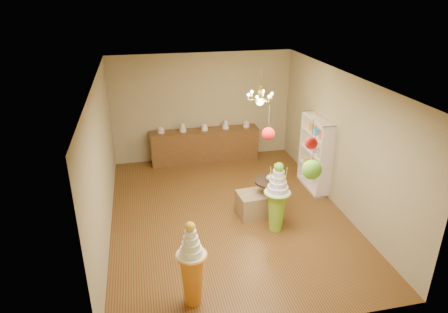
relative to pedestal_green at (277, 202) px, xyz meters
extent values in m
plane|color=#573717|center=(-0.83, 0.77, -0.64)|extent=(6.50, 6.50, 0.00)
plane|color=white|center=(-0.83, 0.77, 2.36)|extent=(6.50, 6.50, 0.00)
cube|color=#988C68|center=(-0.83, 4.02, 0.86)|extent=(5.00, 0.04, 3.00)
cube|color=#988C68|center=(-0.83, -2.48, 0.86)|extent=(5.00, 0.04, 3.00)
cube|color=#988C68|center=(-3.33, 0.77, 0.86)|extent=(0.04, 6.50, 3.00)
cube|color=#988C68|center=(1.67, 0.77, 0.86)|extent=(0.04, 6.50, 3.00)
cone|color=#84B929|center=(0.00, 0.00, -0.22)|extent=(0.49, 0.49, 0.85)
cylinder|color=white|center=(0.00, 0.00, 0.23)|extent=(0.66, 0.66, 0.03)
cylinder|color=white|center=(0.00, 0.00, 0.30)|extent=(0.54, 0.54, 0.11)
cylinder|color=white|center=(0.00, 0.00, 0.41)|extent=(0.44, 0.44, 0.11)
cylinder|color=white|center=(0.00, 0.00, 0.52)|extent=(0.36, 0.36, 0.11)
cylinder|color=white|center=(0.00, 0.00, 0.63)|extent=(0.30, 0.30, 0.11)
sphere|color=#5AA623|center=(0.00, 0.00, 0.77)|extent=(0.19, 0.19, 0.19)
cone|color=orange|center=(-1.95, -1.67, -0.20)|extent=(0.40, 0.40, 0.90)
cylinder|color=white|center=(-1.95, -1.67, 0.27)|extent=(0.48, 0.48, 0.03)
cylinder|color=white|center=(-1.95, -1.67, 0.33)|extent=(0.36, 0.36, 0.10)
cylinder|color=white|center=(-1.95, -1.67, 0.44)|extent=(0.29, 0.29, 0.10)
cylinder|color=white|center=(-1.95, -1.67, 0.54)|extent=(0.23, 0.23, 0.10)
cylinder|color=white|center=(-1.95, -1.67, 0.65)|extent=(0.18, 0.18, 0.10)
sphere|color=gold|center=(-1.95, -1.67, 0.76)|extent=(0.15, 0.15, 0.15)
cube|color=#8D714C|center=(-0.34, 0.63, -0.38)|extent=(0.63, 0.63, 0.53)
cube|color=brown|center=(-0.83, 3.74, -0.19)|extent=(3.00, 0.50, 0.90)
cube|color=brown|center=(-0.83, 3.74, 0.26)|extent=(3.04, 0.54, 0.03)
cylinder|color=white|center=(-2.03, 3.74, 0.36)|extent=(0.18, 0.18, 0.16)
cylinder|color=white|center=(-1.43, 3.74, 0.40)|extent=(0.18, 0.18, 0.24)
cylinder|color=white|center=(-0.83, 3.74, 0.36)|extent=(0.18, 0.18, 0.16)
cylinder|color=white|center=(-0.23, 3.74, 0.40)|extent=(0.18, 0.18, 0.24)
cylinder|color=white|center=(0.37, 3.74, 0.36)|extent=(0.18, 0.18, 0.16)
cube|color=beige|center=(1.65, 1.57, 0.26)|extent=(0.04, 1.20, 1.80)
cube|color=beige|center=(1.49, 1.57, -0.14)|extent=(0.30, 1.14, 0.03)
cube|color=beige|center=(1.49, 1.57, 0.31)|extent=(0.30, 1.14, 0.03)
cube|color=beige|center=(1.49, 1.57, 0.76)|extent=(0.30, 1.14, 0.03)
cylinder|color=black|center=(0.04, 0.60, -0.62)|extent=(0.51, 0.51, 0.04)
cylinder|color=black|center=(0.04, 0.60, -0.24)|extent=(0.10, 0.10, 0.80)
cylinder|color=black|center=(0.04, 0.60, 0.16)|extent=(0.77, 0.77, 0.04)
imported|color=beige|center=(0.04, 0.60, 0.27)|extent=(0.22, 0.22, 0.17)
cylinder|color=#454032|center=(-0.57, -0.92, 2.09)|extent=(0.01, 0.01, 0.53)
sphere|color=red|center=(-0.57, -0.92, 1.83)|extent=(0.21, 0.21, 0.21)
cylinder|color=#454032|center=(-0.08, -1.58, 1.91)|extent=(0.01, 0.01, 0.90)
sphere|color=#5AA623|center=(-0.08, -1.58, 1.46)|extent=(0.30, 0.30, 0.30)
cylinder|color=#454032|center=(-0.26, -1.85, 2.18)|extent=(0.01, 0.01, 0.35)
sphere|color=red|center=(-0.26, -1.85, 2.01)|extent=(0.17, 0.17, 0.17)
cylinder|color=gold|center=(0.10, 1.69, 2.11)|extent=(0.02, 0.02, 0.50)
cylinder|color=gold|center=(0.10, 1.69, 1.81)|extent=(0.10, 0.10, 0.30)
sphere|color=#EFE183|center=(0.10, 1.69, 1.61)|extent=(0.18, 0.18, 0.18)
camera|label=1|loc=(-2.51, -6.59, 4.03)|focal=32.00mm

